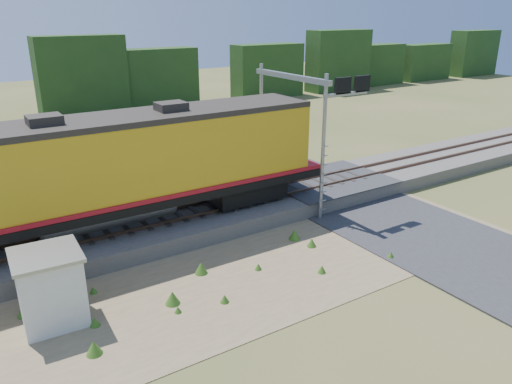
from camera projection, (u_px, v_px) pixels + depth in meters
ground at (295, 264)px, 21.50m from camera, size 140.00×140.00×0.00m
ballast at (226, 211)px, 26.09m from camera, size 70.00×5.00×0.80m
rails at (226, 203)px, 25.93m from camera, size 70.00×1.54×0.16m
dirt_shoulder at (249, 271)px, 20.87m from camera, size 26.00×8.00×0.03m
road at (395, 221)px, 25.63m from camera, size 7.00×66.00×0.86m
tree_line_north at (69, 86)px, 50.40m from camera, size 130.00×3.00×6.50m
weed_clumps at (223, 286)px, 19.79m from camera, size 15.00×6.20×0.56m
locomotive at (98, 170)px, 21.71m from camera, size 21.89×3.34×5.65m
shed at (50, 287)px, 17.11m from camera, size 2.35×2.35×2.66m
signal_gantry at (304, 106)px, 26.05m from camera, size 2.96×6.20×7.48m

